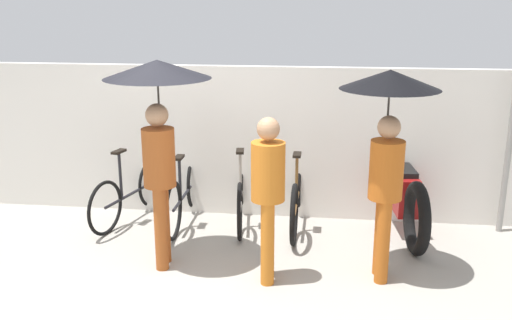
# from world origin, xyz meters

# --- Properties ---
(ground_plane) EXTENTS (30.00, 30.00, 0.00)m
(ground_plane) POSITION_xyz_m (0.00, 0.00, 0.00)
(ground_plane) COLOR #9E998E
(back_wall) EXTENTS (11.29, 0.12, 1.88)m
(back_wall) POSITION_xyz_m (0.00, 2.12, 0.94)
(back_wall) COLOR silver
(back_wall) RESTS_ON ground
(parked_bicycle_0) EXTENTS (0.57, 1.64, 1.10)m
(parked_bicycle_0) POSITION_xyz_m (-1.03, 1.75, 0.35)
(parked_bicycle_0) COLOR black
(parked_bicycle_0) RESTS_ON ground
(parked_bicycle_1) EXTENTS (0.44, 1.75, 1.03)m
(parked_bicycle_1) POSITION_xyz_m (-0.34, 1.74, 0.36)
(parked_bicycle_1) COLOR black
(parked_bicycle_1) RESTS_ON ground
(parked_bicycle_2) EXTENTS (0.44, 1.68, 1.11)m
(parked_bicycle_2) POSITION_xyz_m (0.34, 1.81, 0.36)
(parked_bicycle_2) COLOR black
(parked_bicycle_2) RESTS_ON ground
(parked_bicycle_3) EXTENTS (0.44, 1.79, 1.07)m
(parked_bicycle_3) POSITION_xyz_m (1.03, 1.78, 0.37)
(parked_bicycle_3) COLOR black
(parked_bicycle_3) RESTS_ON ground
(pedestrian_leading) EXTENTS (1.05, 1.05, 2.09)m
(pedestrian_leading) POSITION_xyz_m (-0.29, 0.63, 1.66)
(pedestrian_leading) COLOR #9E4C1E
(pedestrian_leading) RESTS_ON ground
(pedestrian_center) EXTENTS (0.32, 0.32, 1.62)m
(pedestrian_center) POSITION_xyz_m (0.82, 0.36, 0.94)
(pedestrian_center) COLOR #C66B1E
(pedestrian_center) RESTS_ON ground
(pedestrian_trailing) EXTENTS (0.93, 0.93, 2.02)m
(pedestrian_trailing) POSITION_xyz_m (1.91, 0.61, 1.56)
(pedestrian_trailing) COLOR #B25619
(pedestrian_trailing) RESTS_ON ground
(motorcycle) EXTENTS (0.58, 2.22, 0.97)m
(motorcycle) POSITION_xyz_m (2.26, 1.85, 0.44)
(motorcycle) COLOR black
(motorcycle) RESTS_ON ground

